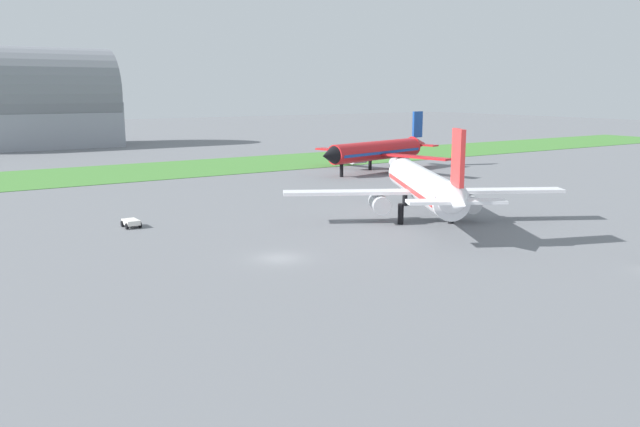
% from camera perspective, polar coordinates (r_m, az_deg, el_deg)
% --- Properties ---
extents(ground_plane, '(600.00, 600.00, 0.00)m').
position_cam_1_polar(ground_plane, '(61.43, -3.58, -3.93)').
color(ground_plane, slate).
extents(grass_taxiway_strip, '(360.00, 28.00, 0.08)m').
position_cam_1_polar(grass_taxiway_strip, '(128.23, -19.63, 3.21)').
color(grass_taxiway_strip, '#478438').
rests_on(grass_taxiway_strip, ground_plane).
extents(airplane_midfield_jet, '(30.69, 30.63, 11.91)m').
position_cam_1_polar(airplane_midfield_jet, '(78.20, 9.17, 2.35)').
color(airplane_midfield_jet, white).
rests_on(airplane_midfield_jet, ground_plane).
extents(airplane_parked_jet_far, '(31.11, 31.51, 11.27)m').
position_cam_1_polar(airplane_parked_jet_far, '(125.98, 5.14, 5.51)').
color(airplane_parked_jet_far, red).
rests_on(airplane_parked_jet_far, ground_plane).
extents(baggage_cart_midfield, '(1.78, 2.42, 0.90)m').
position_cam_1_polar(baggage_cart_midfield, '(77.92, -16.25, -0.76)').
color(baggage_cart_midfield, white).
rests_on(baggage_cart_midfield, ground_plane).
extents(hangar_distant, '(47.01, 24.95, 27.02)m').
position_cam_1_polar(hangar_distant, '(194.58, -24.53, 8.76)').
color(hangar_distant, '#9399A3').
rests_on(hangar_distant, ground_plane).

